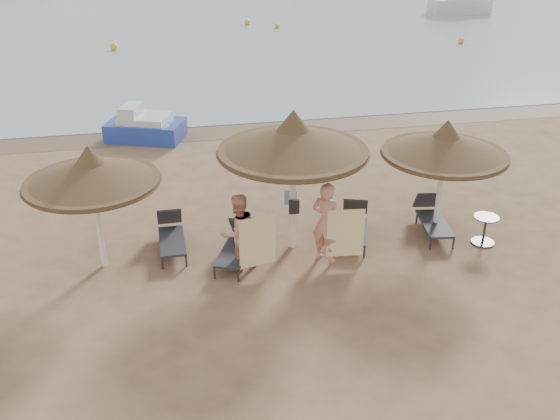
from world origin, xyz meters
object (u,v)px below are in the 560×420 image
at_px(side_table, 484,231).
at_px(pedal_boat, 145,127).
at_px(lounger_near_left, 237,244).
at_px(palapa_center, 293,140).
at_px(palapa_right, 445,145).
at_px(lounger_near_right, 354,224).
at_px(person_left, 238,226).
at_px(palapa_left, 91,172).
at_px(lounger_far_right, 432,217).
at_px(lounger_far_left, 171,234).
at_px(person_right, 327,216).

relative_size(side_table, pedal_boat, 0.25).
height_order(lounger_near_left, pedal_boat, pedal_boat).
height_order(palapa_center, lounger_near_left, palapa_center).
bearing_deg(palapa_right, lounger_near_right, 173.67).
distance_m(palapa_right, person_left, 4.89).
xyz_separation_m(palapa_center, person_left, (-1.29, -0.64, -1.56)).
xyz_separation_m(palapa_left, person_left, (2.82, -0.64, -1.19)).
bearing_deg(pedal_boat, lounger_far_right, -28.88).
xyz_separation_m(lounger_far_left, lounger_far_right, (6.05, -0.37, 0.01)).
distance_m(palapa_right, lounger_near_left, 5.04).
relative_size(lounger_near_left, lounger_near_right, 0.98).
xyz_separation_m(lounger_near_right, lounger_far_right, (1.90, -0.02, -0.00)).
height_order(lounger_near_left, lounger_far_right, lounger_far_right).
distance_m(palapa_left, lounger_far_left, 2.40).
height_order(lounger_far_right, side_table, lounger_far_right).
xyz_separation_m(lounger_near_left, person_left, (-0.01, -0.39, 0.65)).
relative_size(palapa_center, lounger_near_right, 1.80).
xyz_separation_m(palapa_right, lounger_far_left, (-6.05, 0.57, -1.88)).
distance_m(lounger_far_left, lounger_far_right, 6.06).
xyz_separation_m(palapa_right, person_right, (-2.82, -0.66, -1.15)).
height_order(lounger_near_right, side_table, lounger_near_right).
bearing_deg(palapa_left, person_left, -12.76).
xyz_separation_m(lounger_near_right, person_left, (-2.78, -0.80, 0.64)).
bearing_deg(pedal_boat, person_left, -56.84).
bearing_deg(lounger_far_right, lounger_near_right, -171.94).
bearing_deg(person_left, pedal_boat, -101.38).
distance_m(palapa_left, lounger_far_right, 7.72).
height_order(palapa_center, side_table, palapa_center).
bearing_deg(lounger_near_right, palapa_left, -159.16).
relative_size(palapa_center, lounger_near_left, 1.84).
distance_m(palapa_center, side_table, 4.89).
distance_m(palapa_center, lounger_far_right, 4.05).
bearing_deg(palapa_left, pedal_boat, 83.29).
height_order(person_left, pedal_boat, person_left).
bearing_deg(lounger_far_left, palapa_center, -11.56).
bearing_deg(person_left, lounger_near_right, 171.95).
distance_m(lounger_far_left, side_table, 7.05).
bearing_deg(person_right, palapa_right, -124.39).
bearing_deg(palapa_left, person_right, -8.69).
bearing_deg(pedal_boat, lounger_far_left, -65.27).
bearing_deg(side_table, lounger_near_left, 175.48).
relative_size(palapa_left, lounger_far_left, 1.65).
height_order(palapa_right, lounger_near_left, palapa_right).
xyz_separation_m(palapa_left, pedal_boat, (0.92, 7.82, -1.76)).
relative_size(palapa_right, lounger_far_right, 1.59).
bearing_deg(lounger_near_right, pedal_boat, 140.63).
distance_m(lounger_near_left, lounger_far_right, 4.69).
distance_m(side_table, person_left, 5.63).
height_order(palapa_right, side_table, palapa_right).
bearing_deg(lounger_near_left, side_table, 17.59).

